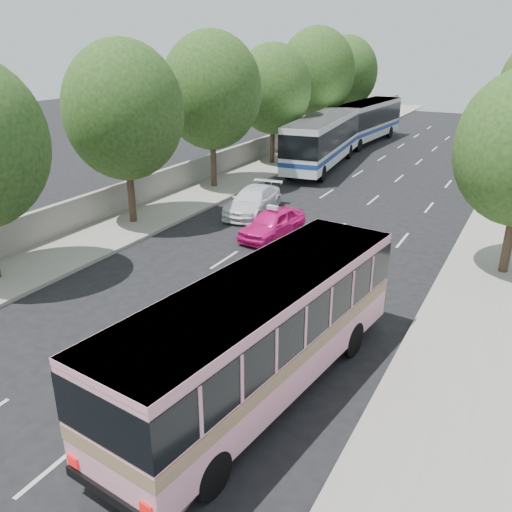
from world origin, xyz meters
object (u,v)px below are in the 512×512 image
Objects in this scene: pink_bus at (261,325)px; tour_coach_front at (323,137)px; tour_coach_rear at (365,119)px; pink_taxi at (272,223)px; white_pickup at (253,201)px.

tour_coach_front is at bearing 115.25° from pink_bus.
tour_coach_rear is (-9.06, 37.39, 0.11)m from pink_bus.
pink_taxi is 3.86m from white_pickup.
tour_coach_front is at bearing 88.48° from white_pickup.
tour_coach_front reaches higher than tour_coach_rear.
tour_coach_front reaches higher than pink_taxi.
white_pickup is at bearing -83.37° from tour_coach_rear.
pink_bus is at bearing -58.14° from pink_taxi.
white_pickup is 0.40× the size of tour_coach_rear.
pink_taxi is (-5.15, 11.01, -1.34)m from pink_bus.
tour_coach_front is (-3.51, 15.17, 1.50)m from pink_taxi.
pink_taxi is at bearing 122.03° from pink_bus.
pink_taxi is at bearing -83.48° from tour_coach_front.
pink_bus is at bearing -78.19° from tour_coach_front.
pink_taxi is at bearing -78.18° from tour_coach_rear.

